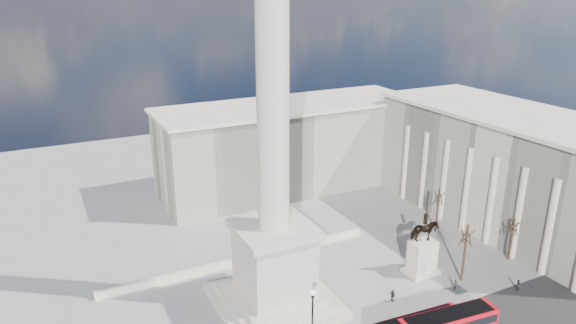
# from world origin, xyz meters

# --- Properties ---
(nelsons_column) EXTENTS (14.00, 14.00, 49.85)m
(nelsons_column) POSITION_xyz_m (0.00, 5.00, 12.92)
(nelsons_column) COLOR #C1B5A1
(nelsons_column) RESTS_ON ground
(balustrade_wall) EXTENTS (40.00, 0.60, 1.10)m
(balustrade_wall) POSITION_xyz_m (0.00, 16.00, 0.55)
(balustrade_wall) COLOR beige
(balustrade_wall) RESTS_ON ground
(building_east) EXTENTS (19.00, 46.00, 18.60)m
(building_east) POSITION_xyz_m (45.00, 10.00, 9.32)
(building_east) COLOR beige
(building_east) RESTS_ON ground
(building_northeast) EXTENTS (51.00, 17.00, 16.60)m
(building_northeast) POSITION_xyz_m (20.00, 40.00, 8.32)
(building_northeast) COLOR beige
(building_northeast) RESTS_ON ground
(victorian_lamp) EXTENTS (0.62, 0.62, 7.27)m
(victorian_lamp) POSITION_xyz_m (0.19, -4.13, 4.28)
(victorian_lamp) COLOR black
(victorian_lamp) RESTS_ON ground
(equestrian_statue) EXTENTS (4.39, 3.30, 9.05)m
(equestrian_statue) POSITION_xyz_m (21.25, 2.66, 3.18)
(equestrian_statue) COLOR beige
(equestrian_statue) RESTS_ON ground
(bare_tree_near) EXTENTS (1.98, 1.98, 8.66)m
(bare_tree_near) POSITION_xyz_m (24.84, -1.36, 6.83)
(bare_tree_near) COLOR #332319
(bare_tree_near) RESTS_ON ground
(bare_tree_mid) EXTENTS (1.81, 1.81, 6.85)m
(bare_tree_mid) POSITION_xyz_m (35.04, -0.29, 5.39)
(bare_tree_mid) COLOR #332319
(bare_tree_mid) RESTS_ON ground
(bare_tree_far) EXTENTS (1.90, 1.90, 7.77)m
(bare_tree_far) POSITION_xyz_m (31.87, 11.52, 6.12)
(bare_tree_far) COLOR #332319
(bare_tree_far) RESTS_ON ground
(pedestrian_walking) EXTENTS (0.63, 0.48, 1.54)m
(pedestrian_walking) POSITION_xyz_m (22.43, -2.69, 0.77)
(pedestrian_walking) COLOR black
(pedestrian_walking) RESTS_ON ground
(pedestrian_standing) EXTENTS (0.91, 0.79, 1.59)m
(pedestrian_standing) POSITION_xyz_m (29.48, -6.50, 0.80)
(pedestrian_standing) COLOR black
(pedestrian_standing) RESTS_ON ground
(pedestrian_crossing) EXTENTS (0.67, 1.05, 1.66)m
(pedestrian_crossing) POSITION_xyz_m (13.51, -1.14, 0.83)
(pedestrian_crossing) COLOR black
(pedestrian_crossing) RESTS_ON ground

